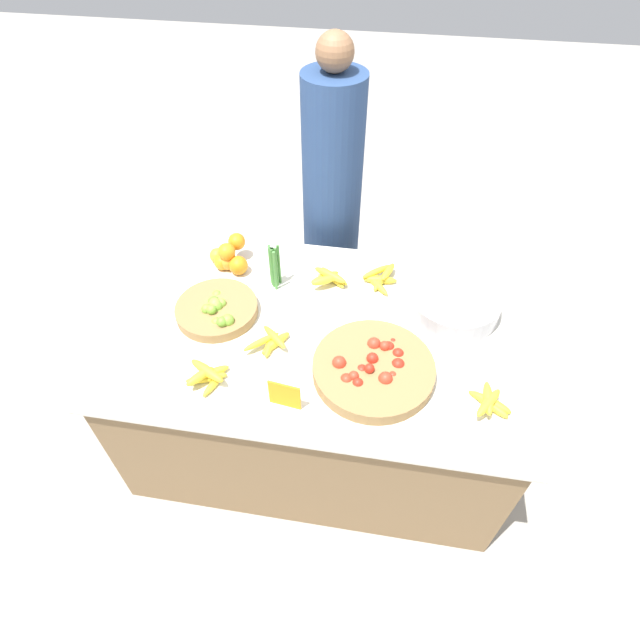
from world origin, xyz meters
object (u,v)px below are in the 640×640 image
Objects in this scene: tomato_basket at (374,368)px; metal_bowl at (453,303)px; lime_bowl at (217,309)px; price_sign at (284,395)px; vendor_person at (332,211)px.

tomato_basket is 0.47m from metal_bowl.
lime_bowl is 2.77× the size of price_sign.
lime_bowl is 0.22× the size of vendor_person.
vendor_person is (-0.58, 0.60, -0.03)m from metal_bowl.
tomato_basket is 3.71× the size of price_sign.
vendor_person is at bearing 134.32° from metal_bowl.
tomato_basket reaches higher than lime_bowl.
price_sign is at bearing -89.70° from vendor_person.
metal_bowl is at bearing 10.13° from lime_bowl.
vendor_person is at bearing 64.91° from lime_bowl.
vendor_person is (-0.29, 0.97, -0.01)m from tomato_basket.
price_sign is 1.15m from vendor_person.
metal_bowl reaches higher than lime_bowl.
metal_bowl is 0.84m from vendor_person.
metal_bowl is 0.24× the size of vendor_person.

